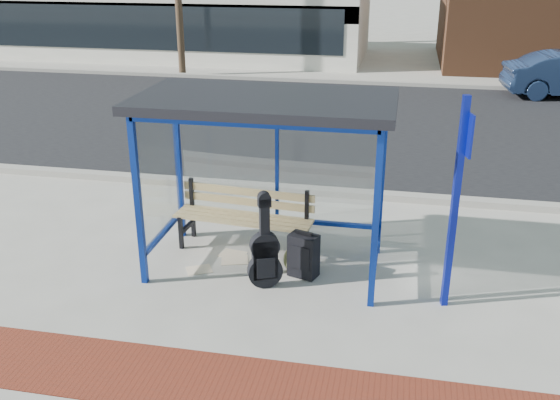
% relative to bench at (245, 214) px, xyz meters
% --- Properties ---
extents(ground, '(120.00, 120.00, 0.00)m').
position_rel_bench_xyz_m(ground, '(0.44, -0.51, -0.54)').
color(ground, '#B2ADA0').
rests_on(ground, ground).
extents(brick_paver_strip, '(60.00, 1.00, 0.01)m').
position_rel_bench_xyz_m(brick_paver_strip, '(0.44, -3.11, -0.54)').
color(brick_paver_strip, maroon).
rests_on(brick_paver_strip, ground).
extents(curb_near, '(60.00, 0.25, 0.12)m').
position_rel_bench_xyz_m(curb_near, '(0.44, 2.39, -0.48)').
color(curb_near, gray).
rests_on(curb_near, ground).
extents(street_asphalt, '(60.00, 10.00, 0.00)m').
position_rel_bench_xyz_m(street_asphalt, '(0.44, 7.49, -0.54)').
color(street_asphalt, black).
rests_on(street_asphalt, ground).
extents(curb_far, '(60.00, 0.25, 0.12)m').
position_rel_bench_xyz_m(curb_far, '(0.44, 12.59, -0.48)').
color(curb_far, gray).
rests_on(curb_far, ground).
extents(far_sidewalk, '(60.00, 4.00, 0.01)m').
position_rel_bench_xyz_m(far_sidewalk, '(0.44, 14.49, -0.54)').
color(far_sidewalk, '#B2ADA0').
rests_on(far_sidewalk, ground).
extents(bus_shelter, '(3.30, 1.80, 2.42)m').
position_rel_bench_xyz_m(bus_shelter, '(0.44, -0.44, 1.53)').
color(bus_shelter, navy).
rests_on(bus_shelter, ground).
extents(storefront_white, '(18.00, 6.04, 4.00)m').
position_rel_bench_xyz_m(storefront_white, '(-8.56, 17.47, 1.46)').
color(storefront_white, silver).
rests_on(storefront_white, ground).
extents(bench, '(2.07, 0.68, 0.96)m').
position_rel_bench_xyz_m(bench, '(0.00, 0.00, 0.00)').
color(bench, black).
rests_on(bench, ground).
extents(guitar_bag, '(0.47, 0.31, 1.25)m').
position_rel_bench_xyz_m(guitar_bag, '(0.54, -1.06, -0.08)').
color(guitar_bag, black).
rests_on(guitar_bag, ground).
extents(suitcase, '(0.44, 0.35, 0.67)m').
position_rel_bench_xyz_m(suitcase, '(0.99, -0.69, -0.23)').
color(suitcase, black).
rests_on(suitcase, ground).
extents(backpack, '(0.31, 0.29, 0.36)m').
position_rel_bench_xyz_m(backpack, '(0.84, -0.58, -0.37)').
color(backpack, '#2F311B').
rests_on(backpack, ground).
extents(sign_post, '(0.15, 0.33, 2.66)m').
position_rel_bench_xyz_m(sign_post, '(2.85, -1.06, 0.95)').
color(sign_post, '#0D1997').
rests_on(sign_post, ground).
extents(newspaper_a, '(0.43, 0.40, 0.01)m').
position_rel_bench_xyz_m(newspaper_a, '(-0.46, -0.80, -0.54)').
color(newspaper_a, white).
rests_on(newspaper_a, ground).
extents(newspaper_b, '(0.45, 0.39, 0.01)m').
position_rel_bench_xyz_m(newspaper_b, '(-0.05, -0.42, -0.54)').
color(newspaper_b, white).
rests_on(newspaper_b, ground).
extents(newspaper_c, '(0.40, 0.34, 0.01)m').
position_rel_bench_xyz_m(newspaper_c, '(-0.13, -0.25, -0.54)').
color(newspaper_c, white).
rests_on(newspaper_c, ground).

